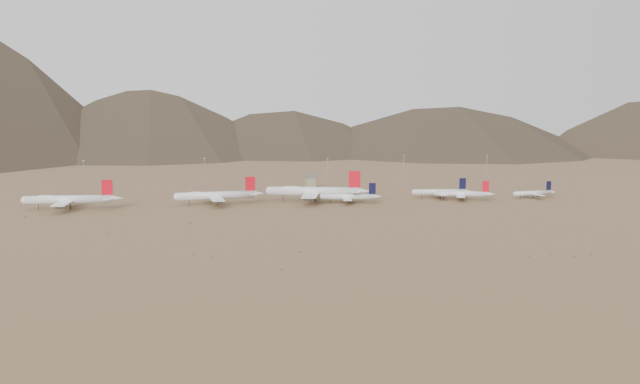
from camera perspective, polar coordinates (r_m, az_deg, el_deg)
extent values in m
plane|color=olive|center=(473.64, -1.75, -1.41)|extent=(3000.00, 3000.00, 0.00)
cylinder|color=white|center=(500.44, -19.49, -0.58)|extent=(55.31, 9.90, 5.69)
sphere|color=white|center=(507.24, -22.53, -0.62)|extent=(5.57, 5.57, 5.57)
cone|color=white|center=(494.48, -16.01, -0.49)|extent=(10.27, 5.86, 5.12)
cube|color=white|center=(500.79, -19.61, -0.68)|extent=(12.65, 50.98, 0.71)
cube|color=white|center=(495.19, -16.51, -0.48)|extent=(6.41, 19.50, 0.34)
cube|color=red|center=(494.52, -16.67, 0.36)|extent=(7.17, 1.06, 10.09)
cylinder|color=black|center=(505.66, -21.60, -1.14)|extent=(0.37, 0.37, 3.85)
cylinder|color=black|center=(502.18, -19.31, -1.10)|extent=(0.46, 0.46, 3.85)
cylinder|color=black|center=(499.43, -19.38, -1.14)|extent=(0.46, 0.46, 3.85)
ellipsoid|color=white|center=(503.61, -21.09, -0.42)|extent=(17.89, 5.61, 3.41)
cylinder|color=slate|center=(510.72, -19.36, -0.69)|extent=(5.68, 2.97, 2.56)
cylinder|color=slate|center=(491.22, -19.86, -1.00)|extent=(5.68, 2.97, 2.56)
cylinder|color=slate|center=(519.51, -19.14, -0.55)|extent=(5.68, 2.97, 2.56)
cylinder|color=slate|center=(482.47, -20.11, -1.14)|extent=(5.68, 2.97, 2.56)
cylinder|color=white|center=(500.79, -8.34, -0.28)|extent=(53.12, 9.64, 5.46)
sphere|color=white|center=(498.14, -11.35, -0.38)|extent=(5.35, 5.35, 5.35)
cone|color=white|center=(505.33, -5.01, -0.12)|extent=(9.87, 5.65, 4.91)
cube|color=white|center=(500.76, -8.45, -0.38)|extent=(12.28, 48.96, 0.68)
cube|color=white|center=(504.56, -5.48, -0.12)|extent=(6.20, 18.73, 0.33)
cube|color=red|center=(503.56, -5.61, 0.67)|extent=(6.89, 1.04, 9.69)
cylinder|color=black|center=(499.38, -10.43, -0.87)|extent=(0.35, 0.35, 3.70)
cylinder|color=black|center=(502.86, -8.23, -0.77)|extent=(0.44, 0.44, 3.70)
cylinder|color=black|center=(500.17, -8.19, -0.81)|extent=(0.44, 0.44, 3.70)
ellipsoid|color=white|center=(499.05, -9.90, -0.16)|extent=(17.18, 5.43, 3.28)
cylinder|color=slate|center=(510.47, -8.59, -0.39)|extent=(5.46, 2.87, 2.46)
cylinder|color=slate|center=(491.40, -8.31, -0.67)|extent=(5.46, 2.87, 2.46)
cylinder|color=slate|center=(519.05, -8.71, -0.27)|extent=(5.46, 2.87, 2.46)
cylinder|color=slate|center=(482.83, -8.17, -0.80)|extent=(5.46, 2.87, 2.46)
cylinder|color=white|center=(508.47, -0.50, 0.05)|extent=(62.57, 23.20, 6.52)
sphere|color=white|center=(512.10, -4.02, 0.08)|extent=(6.39, 6.39, 6.39)
cone|color=white|center=(506.65, 3.49, 0.06)|extent=(12.52, 8.70, 5.87)
cube|color=white|center=(508.69, -0.64, -0.06)|extent=(25.24, 58.46, 0.82)
cube|color=white|center=(506.73, 2.92, 0.09)|extent=(11.37, 22.71, 0.39)
cube|color=red|center=(505.83, 2.78, 1.03)|extent=(8.06, 2.76, 11.57)
cylinder|color=black|center=(511.49, -2.96, -0.54)|extent=(0.42, 0.42, 4.42)
cylinder|color=black|center=(510.66, -0.34, -0.54)|extent=(0.53, 0.53, 4.42)
cylinder|color=black|center=(507.44, -0.37, -0.59)|extent=(0.53, 0.53, 4.42)
ellipsoid|color=white|center=(509.90, -2.34, 0.26)|extent=(20.77, 10.13, 3.91)
cylinder|color=slate|center=(520.34, -0.53, -0.08)|extent=(6.87, 4.52, 2.94)
cylinder|color=slate|center=(497.46, -0.75, -0.41)|extent=(6.87, 4.52, 2.94)
cylinder|color=slate|center=(530.64, -0.43, 0.05)|extent=(6.87, 4.52, 2.94)
cylinder|color=slate|center=(487.17, -0.86, -0.57)|extent=(6.87, 4.52, 2.94)
cylinder|color=white|center=(502.12, 2.28, -0.39)|extent=(36.67, 11.81, 3.98)
sphere|color=white|center=(502.14, 0.19, -0.38)|extent=(3.90, 3.90, 3.90)
cone|color=white|center=(502.86, 4.62, -0.36)|extent=(7.22, 4.92, 3.58)
cube|color=white|center=(502.19, 2.20, -0.46)|extent=(12.52, 31.96, 0.50)
cube|color=white|center=(502.69, 4.29, -0.35)|extent=(5.80, 12.38, 0.24)
cube|color=black|center=(501.98, 4.21, 0.28)|extent=(4.73, 1.38, 7.86)
cylinder|color=black|center=(502.51, 0.82, -0.76)|extent=(0.42, 0.42, 2.72)
cylinder|color=black|center=(503.56, 2.36, -0.75)|extent=(0.52, 0.52, 2.72)
cylinder|color=black|center=(501.59, 2.36, -0.78)|extent=(0.52, 0.52, 2.72)
cylinder|color=slate|center=(511.04, 2.18, -0.44)|extent=(3.97, 2.54, 1.79)
cylinder|color=slate|center=(493.59, 2.21, -0.70)|extent=(3.97, 2.54, 1.79)
cylinder|color=white|center=(536.26, 9.53, 0.01)|extent=(38.08, 8.20, 4.11)
sphere|color=white|center=(531.86, 7.56, -0.02)|extent=(4.03, 4.03, 4.03)
cone|color=white|center=(541.89, 11.71, 0.06)|extent=(7.18, 4.42, 3.70)
cube|color=white|center=(536.14, 9.45, -0.06)|extent=(9.55, 32.92, 0.51)
cube|color=white|center=(541.03, 11.40, 0.07)|extent=(4.73, 12.63, 0.25)
cube|color=black|center=(540.17, 11.34, 0.67)|extent=(4.93, 0.90, 8.11)
cylinder|color=black|center=(533.54, 8.15, -0.38)|extent=(0.43, 0.43, 2.81)
cylinder|color=black|center=(537.86, 9.58, -0.35)|extent=(0.54, 0.54, 2.81)
cylinder|color=black|center=(535.89, 9.63, -0.37)|extent=(0.54, 0.54, 2.81)
cylinder|color=slate|center=(545.01, 9.22, -0.05)|extent=(3.96, 2.25, 1.85)
cylinder|color=slate|center=(527.54, 9.70, -0.29)|extent=(3.96, 2.25, 1.85)
cylinder|color=white|center=(528.62, 11.27, -0.15)|extent=(35.52, 17.43, 3.98)
sphere|color=white|center=(528.77, 9.28, -0.10)|extent=(3.90, 3.90, 3.90)
cone|color=white|center=(529.18, 13.50, -0.17)|extent=(7.47, 5.80, 3.59)
cube|color=white|center=(528.69, 11.19, -0.21)|extent=(17.22, 31.37, 0.50)
cube|color=white|center=(529.03, 13.18, -0.15)|extent=(7.54, 12.32, 0.24)
cube|color=red|center=(528.37, 13.12, 0.45)|extent=(4.56, 2.12, 7.86)
cylinder|color=black|center=(529.07, 9.87, -0.48)|extent=(0.42, 0.42, 2.73)
cylinder|color=black|center=(530.04, 11.34, -0.50)|extent=(0.52, 0.52, 2.73)
cylinder|color=black|center=(528.06, 11.34, -0.52)|extent=(0.52, 0.52, 2.73)
cylinder|color=slate|center=(537.55, 11.18, -0.20)|extent=(4.07, 3.04, 1.79)
cylinder|color=slate|center=(520.07, 11.19, -0.44)|extent=(4.07, 3.04, 1.79)
cylinder|color=white|center=(553.20, 16.65, -0.07)|extent=(31.01, 8.12, 3.35)
sphere|color=white|center=(544.14, 15.35, -0.14)|extent=(3.28, 3.28, 3.28)
cone|color=white|center=(563.65, 18.06, 0.03)|extent=(5.96, 3.84, 3.02)
cube|color=white|center=(552.89, 16.60, -0.13)|extent=(9.00, 26.90, 0.42)
cube|color=white|center=(562.13, 17.86, 0.02)|extent=(4.31, 10.36, 0.20)
cube|color=black|center=(561.23, 17.83, 0.49)|extent=(4.01, 0.92, 6.61)
cylinder|color=black|center=(547.17, 15.73, -0.42)|extent=(0.35, 0.35, 2.29)
cylinder|color=black|center=(554.57, 16.64, -0.35)|extent=(0.44, 0.44, 2.29)
cylinder|color=black|center=(553.24, 16.74, -0.37)|extent=(0.44, 0.44, 2.29)
cylinder|color=slate|center=(558.89, 16.14, -0.12)|extent=(3.28, 1.97, 1.51)
cylinder|color=slate|center=(547.13, 17.06, -0.30)|extent=(3.28, 1.97, 1.51)
cube|color=gray|center=(595.52, -0.80, 0.70)|extent=(8.00, 8.00, 8.00)
cube|color=slate|center=(594.90, -0.80, 1.28)|extent=(6.00, 6.00, 4.00)
cylinder|color=gray|center=(596.55, -18.36, 1.18)|extent=(0.50, 0.50, 25.00)
cube|color=gray|center=(595.48, -18.41, 2.40)|extent=(2.00, 0.60, 0.80)
cylinder|color=gray|center=(598.93, -9.21, 1.47)|extent=(0.50, 0.50, 25.00)
cube|color=gray|center=(597.86, -9.23, 2.69)|extent=(2.00, 0.60, 0.80)
cylinder|color=gray|center=(585.89, 0.60, 1.43)|extent=(0.50, 0.50, 25.00)
cube|color=gray|center=(584.80, 0.60, 2.68)|extent=(2.00, 0.60, 0.80)
cylinder|color=gray|center=(628.00, 6.70, 1.76)|extent=(0.50, 0.50, 25.00)
cube|color=gray|center=(626.98, 6.72, 2.92)|extent=(2.00, 0.60, 0.80)
cylinder|color=gray|center=(642.48, 13.18, 1.74)|extent=(0.50, 0.50, 25.00)
cube|color=gray|center=(641.48, 13.22, 2.88)|extent=(2.00, 0.60, 0.80)
ellipsoid|color=olive|center=(436.21, 19.04, -2.49)|extent=(0.60, 0.60, 0.34)
ellipsoid|color=olive|center=(479.15, -22.52, -1.79)|extent=(1.08, 1.08, 0.82)
ellipsoid|color=olive|center=(384.80, -2.06, -3.33)|extent=(0.62, 0.62, 0.32)
ellipsoid|color=olive|center=(389.75, 0.53, -3.17)|extent=(0.82, 0.82, 0.69)
ellipsoid|color=olive|center=(347.32, 19.62, -4.84)|extent=(0.92, 0.92, 0.60)
ellipsoid|color=olive|center=(422.38, -10.39, -2.48)|extent=(1.08, 1.08, 0.93)
ellipsoid|color=olive|center=(301.63, -3.14, -6.18)|extent=(0.87, 0.87, 0.69)
ellipsoid|color=olive|center=(422.36, -16.51, -2.68)|extent=(0.68, 0.68, 0.56)
ellipsoid|color=olive|center=(402.39, -13.14, -3.06)|extent=(0.56, 0.56, 0.28)
ellipsoid|color=olive|center=(352.32, 1.79, -4.29)|extent=(0.53, 0.53, 0.27)
ellipsoid|color=olive|center=(400.78, -16.55, -3.19)|extent=(1.01, 1.01, 0.57)
ellipsoid|color=olive|center=(446.67, 10.81, -2.02)|extent=(0.53, 0.53, 0.26)
ellipsoid|color=olive|center=(531.32, 20.20, -0.87)|extent=(1.05, 1.05, 0.85)
ellipsoid|color=olive|center=(337.02, -1.56, -4.76)|extent=(0.90, 0.90, 0.81)
ellipsoid|color=olive|center=(335.13, -10.07, -4.95)|extent=(0.92, 0.92, 0.69)
ellipsoid|color=olive|center=(415.08, -15.45, -2.81)|extent=(0.71, 0.71, 0.52)
ellipsoid|color=olive|center=(355.97, 4.45, -4.19)|extent=(0.59, 0.59, 0.36)
ellipsoid|color=olive|center=(486.85, 18.72, -1.52)|extent=(0.58, 0.58, 0.38)
ellipsoid|color=olive|center=(346.65, 11.51, -4.61)|extent=(0.51, 0.51, 0.40)
ellipsoid|color=olive|center=(327.86, -8.69, -5.19)|extent=(0.73, 0.73, 0.62)
ellipsoid|color=olive|center=(466.76, 11.34, -1.61)|extent=(0.95, 0.95, 0.80)
ellipsoid|color=olive|center=(426.27, 16.33, -2.60)|extent=(0.64, 0.64, 0.39)
ellipsoid|color=olive|center=(331.00, -6.70, -5.05)|extent=(0.82, 0.82, 0.53)
ellipsoid|color=olive|center=(339.57, -22.60, -5.25)|extent=(0.58, 0.58, 0.44)
ellipsoid|color=olive|center=(341.17, 16.37, -4.91)|extent=(0.82, 0.82, 0.72)
ellipsoid|color=olive|center=(347.96, 18.04, -4.75)|extent=(0.85, 0.85, 0.67)
ellipsoid|color=olive|center=(395.39, 5.47, -3.07)|extent=(0.55, 0.55, 0.44)
ellipsoid|color=olive|center=(352.66, 20.91, -4.70)|extent=(0.96, 0.96, 0.77)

